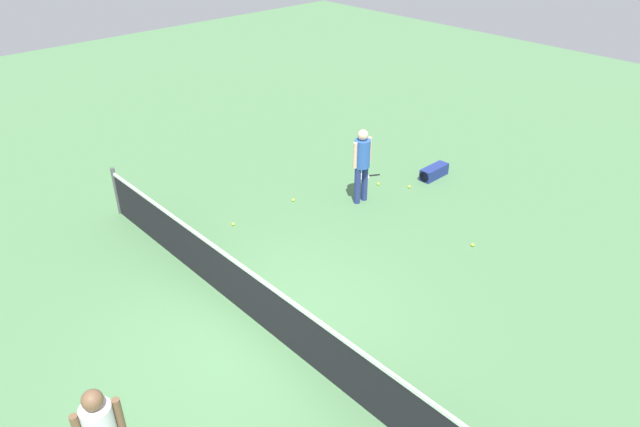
# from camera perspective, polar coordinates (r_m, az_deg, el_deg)

# --- Properties ---
(ground_plane) EXTENTS (40.00, 40.00, 0.00)m
(ground_plane) POSITION_cam_1_polar(r_m,az_deg,el_deg) (9.57, -5.51, -11.05)
(ground_plane) COLOR #4C7A4C
(court_net) EXTENTS (10.09, 0.09, 1.07)m
(court_net) POSITION_cam_1_polar(r_m,az_deg,el_deg) (9.25, -5.66, -8.71)
(court_net) COLOR #4C4C51
(court_net) RESTS_ON ground_plane
(player_near_side) EXTENTS (0.35, 0.52, 1.70)m
(player_near_side) POSITION_cam_1_polar(r_m,az_deg,el_deg) (12.56, 4.14, 5.26)
(player_near_side) COLOR navy
(player_near_side) RESTS_ON ground_plane
(tennis_racket_near_player) EXTENTS (0.44, 0.59, 0.03)m
(tennis_racket_near_player) POSITION_cam_1_polar(r_m,az_deg,el_deg) (14.08, 4.34, 3.66)
(tennis_racket_near_player) COLOR white
(tennis_racket_near_player) RESTS_ON ground_plane
(tennis_racket_far_player) EXTENTS (0.34, 0.60, 0.03)m
(tennis_racket_far_player) POSITION_cam_1_polar(r_m,az_deg,el_deg) (8.70, -20.04, -18.46)
(tennis_racket_far_player) COLOR blue
(tennis_racket_far_player) RESTS_ON ground_plane
(tennis_ball_near_player) EXTENTS (0.07, 0.07, 0.07)m
(tennis_ball_near_player) POSITION_cam_1_polar(r_m,az_deg,el_deg) (12.19, -8.53, -1.05)
(tennis_ball_near_player) COLOR #C6E033
(tennis_ball_near_player) RESTS_ON ground_plane
(tennis_ball_by_net) EXTENTS (0.07, 0.07, 0.07)m
(tennis_ball_by_net) POSITION_cam_1_polar(r_m,az_deg,el_deg) (13.67, 8.74, 2.61)
(tennis_ball_by_net) COLOR #C6E033
(tennis_ball_by_net) RESTS_ON ground_plane
(tennis_ball_midcourt) EXTENTS (0.07, 0.07, 0.07)m
(tennis_ball_midcourt) POSITION_cam_1_polar(r_m,az_deg,el_deg) (12.97, -2.63, 1.33)
(tennis_ball_midcourt) COLOR #C6E033
(tennis_ball_midcourt) RESTS_ON ground_plane
(tennis_ball_baseline) EXTENTS (0.07, 0.07, 0.07)m
(tennis_ball_baseline) POSITION_cam_1_polar(r_m,az_deg,el_deg) (10.97, -8.99, -4.98)
(tennis_ball_baseline) COLOR #C6E033
(tennis_ball_baseline) RESTS_ON ground_plane
(tennis_ball_stray_left) EXTENTS (0.07, 0.07, 0.07)m
(tennis_ball_stray_left) POSITION_cam_1_polar(r_m,az_deg,el_deg) (13.71, 5.75, 2.90)
(tennis_ball_stray_left) COLOR #C6E033
(tennis_ball_stray_left) RESTS_ON ground_plane
(tennis_ball_stray_right) EXTENTS (0.07, 0.07, 0.07)m
(tennis_ball_stray_right) POSITION_cam_1_polar(r_m,az_deg,el_deg) (11.78, 14.74, -3.00)
(tennis_ball_stray_right) COLOR #C6E033
(tennis_ball_stray_right) RESTS_ON ground_plane
(equipment_bag) EXTENTS (0.30, 0.81, 0.28)m
(equipment_bag) POSITION_cam_1_polar(r_m,az_deg,el_deg) (14.21, 11.04, 3.98)
(equipment_bag) COLOR navy
(equipment_bag) RESTS_ON ground_plane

